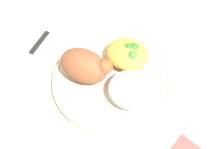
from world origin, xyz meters
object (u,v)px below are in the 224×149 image
at_px(plate, 112,79).
at_px(rice_pile, 132,90).
at_px(mac_cheese_with_broccoli, 128,54).
at_px(knife, 47,32).
at_px(roasted_chicken, 85,66).
at_px(fork, 55,49).

xyz_separation_m(plate, rice_pile, (0.06, -0.02, 0.03)).
xyz_separation_m(mac_cheese_with_broccoli, knife, (-0.23, -0.01, -0.04)).
bearing_deg(knife, rice_pile, -14.72).
bearing_deg(rice_pile, mac_cheese_with_broccoli, 120.78).
height_order(roasted_chicken, fork, roasted_chicken).
height_order(plate, knife, plate).
height_order(plate, fork, plate).
bearing_deg(rice_pile, knife, 165.28).
bearing_deg(rice_pile, roasted_chicken, -178.99).
bearing_deg(plate, rice_pile, -19.54).
xyz_separation_m(rice_pile, knife, (-0.28, 0.07, -0.04)).
height_order(roasted_chicken, rice_pile, roasted_chicken).
bearing_deg(roasted_chicken, mac_cheese_with_broccoli, 53.28).
distance_m(plate, mac_cheese_with_broccoli, 0.07).
xyz_separation_m(plate, fork, (-0.17, 0.02, -0.01)).
bearing_deg(mac_cheese_with_broccoli, knife, -177.84).
bearing_deg(rice_pile, plate, 160.46).
relative_size(mac_cheese_with_broccoli, fork, 0.72).
bearing_deg(plate, fork, 174.85).
bearing_deg(knife, roasted_chicken, -24.17).
height_order(rice_pile, mac_cheese_with_broccoli, mac_cheese_with_broccoli).
relative_size(rice_pile, knife, 0.53).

